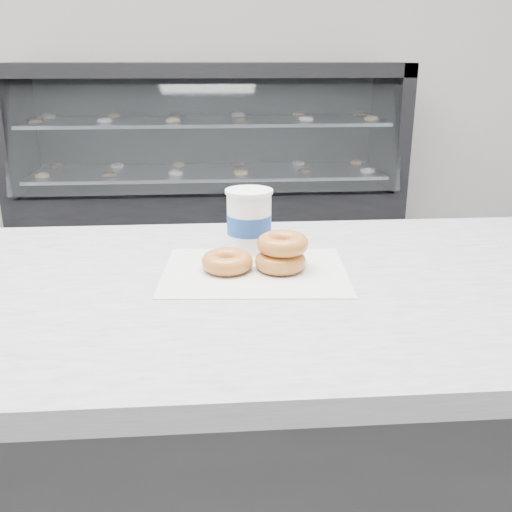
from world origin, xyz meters
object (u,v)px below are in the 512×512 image
Objects in this scene: counter at (207,486)px; donut_single at (227,261)px; donut_stack at (282,252)px; display_case at (209,185)px; coffee_cup at (249,220)px.

donut_single is at bearing 46.31° from counter.
display_case is at bearing 93.25° from donut_stack.
counter is at bearing -133.69° from donut_single.
donut_single reaches higher than counter.
coffee_cup is at bearing 59.37° from counter.
display_case is 18.61× the size of coffee_cup.
donut_stack is (0.15, 0.05, 0.48)m from counter.
counter is 1.28× the size of display_case.
coffee_cup reaches higher than donut_stack.
donut_single is 0.10m from donut_stack.
display_case is 18.48× the size of donut_stack.
counter is 0.55m from coffee_cup.
coffee_cup is (0.10, -2.55, 0.47)m from display_case.
display_case is 24.73× the size of donut_single.
counter is at bearing -90.00° from display_case.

